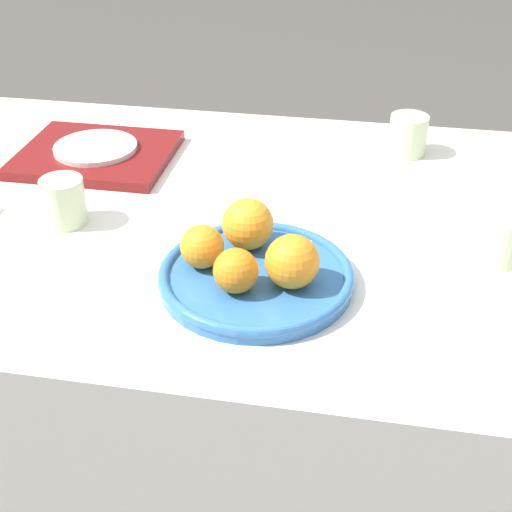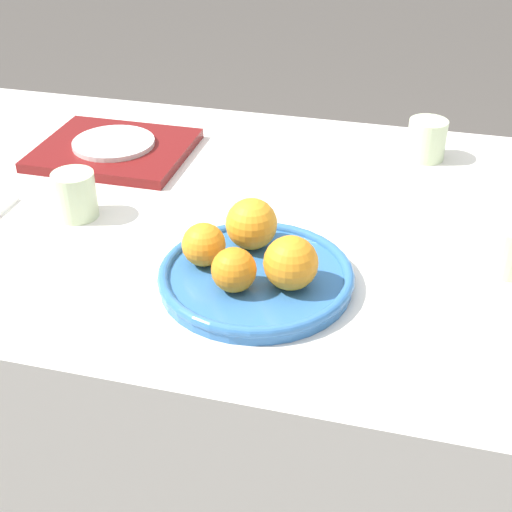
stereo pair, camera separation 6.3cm
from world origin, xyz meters
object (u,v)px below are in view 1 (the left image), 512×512
Objects in this scene: orange_2 at (292,262)px; cup_0 at (503,238)px; orange_1 at (248,224)px; side_plate at (95,148)px; cup_1 at (408,135)px; orange_3 at (202,247)px; cup_2 at (64,201)px; serving_tray at (96,154)px; fruit_platter at (256,276)px; orange_0 at (236,271)px.

cup_0 is at bearing 26.39° from orange_2.
side_plate is (-0.36, 0.30, -0.03)m from orange_1.
cup_1 is (0.24, 0.44, -0.02)m from orange_1.
orange_3 is 0.40× the size of side_plate.
orange_1 reaches higher than cup_2.
cup_1 is (0.61, 0.14, 0.01)m from side_plate.
serving_tray is 0.02m from side_plate.
orange_1 is 0.09m from orange_3.
cup_2 reaches higher than side_plate.
orange_1 reaches higher than serving_tray.
orange_3 is 0.48m from side_plate.
orange_3 reaches higher than fruit_platter.
cup_1 is (0.30, 0.50, -0.01)m from orange_3.
side_plate is 0.62m from cup_1.
serving_tray is at bearing 138.96° from orange_2.
orange_0 is 0.08m from orange_3.
orange_2 is at bearing -19.07° from cup_2.
orange_2 is 0.99× the size of cup_1.
fruit_platter is 0.37m from cup_2.
side_plate reaches higher than serving_tray.
orange_1 is 0.99× the size of cup_2.
cup_0 is at bearing -17.37° from serving_tray.
cup_0 is at bearing 9.09° from orange_1.
side_plate reaches higher than fruit_platter.
orange_0 is 0.42m from cup_0.
side_plate is 0.79m from cup_0.
cup_1 is at bearing 60.84° from orange_1.
cup_2 is (-0.40, 0.14, -0.02)m from orange_2.
orange_1 is at bearing -39.23° from serving_tray.
cup_0 is (0.38, 0.18, -0.01)m from orange_0.
side_plate is at bearing 131.71° from orange_0.
orange_1 reaches higher than orange_2.
orange_2 is at bearing 19.58° from orange_0.
cup_2 is (-0.35, 0.12, 0.03)m from fruit_platter.
orange_3 reaches higher than cup_2.
cup_1 is (0.24, 0.55, -0.01)m from orange_0.
orange_0 is 0.60m from cup_1.
serving_tray is at bearing 130.39° from orange_3.
cup_1 is at bearing 72.86° from orange_2.
cup_1 reaches higher than side_plate.
orange_3 is (-0.06, -0.06, -0.01)m from orange_1.
cup_2 reaches higher than cup_1.
side_plate is at bearing 99.50° from cup_2.
fruit_platter is at bearing -43.50° from serving_tray.
orange_3 is 0.29m from cup_2.
cup_0 is (0.75, -0.24, 0.03)m from serving_tray.
serving_tray is (-0.36, 0.30, -0.05)m from orange_1.
cup_2 is at bearing -80.50° from side_plate.
orange_1 reaches higher than orange_3.
orange_0 is 0.08m from orange_2.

